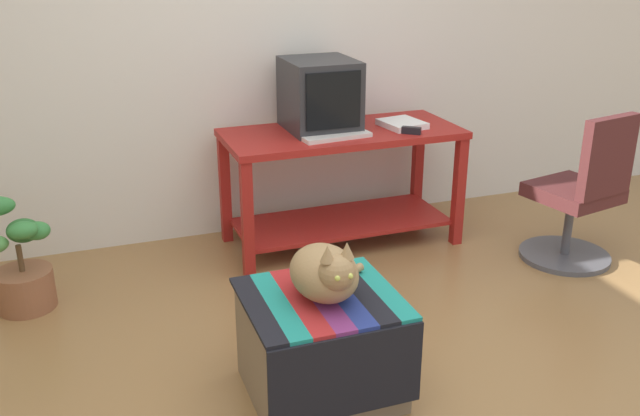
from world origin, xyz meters
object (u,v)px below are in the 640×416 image
object	(u,v)px
keyboard	(335,136)
book	(402,124)
office_chair	(581,199)
tv_monitor	(320,95)
ottoman_with_blanket	(321,345)
desk	(342,167)
cat	(326,272)
stapler	(411,130)
potted_plant	(21,269)

from	to	relation	value
keyboard	book	distance (m)	0.47
book	office_chair	size ratio (longest dim) A/B	0.28
tv_monitor	ottoman_with_blanket	size ratio (longest dim) A/B	0.74
book	desk	bearing A→B (deg)	164.64
keyboard	cat	distance (m)	1.41
desk	stapler	size ratio (longest dim) A/B	12.69
tv_monitor	office_chair	size ratio (longest dim) A/B	0.50
keyboard	office_chair	size ratio (longest dim) A/B	0.45
potted_plant	keyboard	bearing A→B (deg)	2.78
book	keyboard	bearing A→B (deg)	-177.10
potted_plant	stapler	world-z (taller)	stapler
desk	cat	bearing A→B (deg)	-114.19
tv_monitor	stapler	bearing A→B (deg)	-31.85
book	ottoman_with_blanket	bearing A→B (deg)	-135.15
book	ottoman_with_blanket	world-z (taller)	book
tv_monitor	keyboard	world-z (taller)	tv_monitor
potted_plant	desk	bearing A→B (deg)	6.96
tv_monitor	stapler	world-z (taller)	tv_monitor
keyboard	stapler	size ratio (longest dim) A/B	3.64
tv_monitor	keyboard	size ratio (longest dim) A/B	1.12
keyboard	book	size ratio (longest dim) A/B	1.59
book	cat	bearing A→B (deg)	-134.40
ottoman_with_blanket	office_chair	bearing A→B (deg)	20.78
ottoman_with_blanket	office_chair	world-z (taller)	office_chair
desk	cat	world-z (taller)	cat
office_chair	stapler	bearing A→B (deg)	-44.32
keyboard	potted_plant	world-z (taller)	keyboard
tv_monitor	stapler	distance (m)	0.57
desk	cat	size ratio (longest dim) A/B	3.72
stapler	cat	bearing A→B (deg)	179.22
cat	potted_plant	distance (m)	1.73
book	stapler	distance (m)	0.16
office_chair	keyboard	bearing A→B (deg)	-36.77
tv_monitor	office_chair	bearing A→B (deg)	-32.60
keyboard	office_chair	distance (m)	1.43
cat	potted_plant	world-z (taller)	cat
cat	potted_plant	size ratio (longest dim) A/B	0.64
keyboard	potted_plant	xyz separation A→B (m)	(-1.72, -0.08, -0.51)
desk	ottoman_with_blanket	size ratio (longest dim) A/B	2.30
ottoman_with_blanket	book	bearing A→B (deg)	53.57
keyboard	cat	xyz separation A→B (m)	(-0.53, -1.29, -0.16)
keyboard	office_chair	bearing A→B (deg)	-30.88
ottoman_with_blanket	potted_plant	world-z (taller)	potted_plant
tv_monitor	stapler	size ratio (longest dim) A/B	4.06
book	cat	xyz separation A→B (m)	(-1.00, -1.39, -0.17)
office_chair	book	bearing A→B (deg)	-52.38
desk	potted_plant	xyz separation A→B (m)	(-1.81, -0.22, -0.27)
tv_monitor	cat	bearing A→B (deg)	-109.42
keyboard	stapler	world-z (taller)	stapler
potted_plant	stapler	size ratio (longest dim) A/B	5.34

